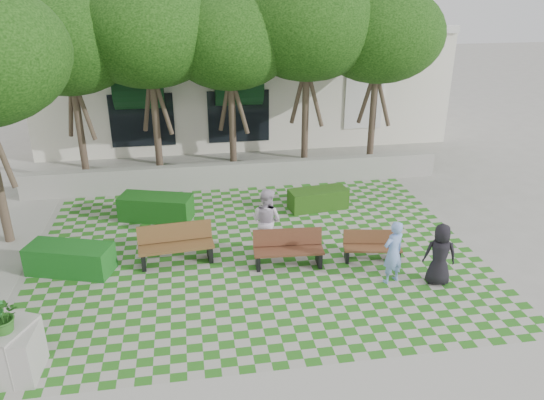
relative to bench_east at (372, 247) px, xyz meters
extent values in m
plane|color=gray|center=(-3.03, -0.22, -0.39)|extent=(90.00, 90.00, 0.00)
plane|color=#2B721E|center=(-3.03, 0.78, -0.38)|extent=(12.00, 12.00, 0.00)
cube|color=#9E9B93|center=(-3.03, 5.98, 0.06)|extent=(15.00, 0.36, 0.90)
cube|color=brown|center=(-0.01, -0.06, 0.00)|extent=(1.60, 0.74, 0.05)
cube|color=brown|center=(0.03, 0.16, 0.23)|extent=(1.53, 0.38, 0.39)
cube|color=black|center=(-0.68, 0.06, -0.20)|extent=(0.16, 0.44, 0.38)
cube|color=black|center=(0.66, -0.18, -0.20)|extent=(0.16, 0.44, 0.38)
cube|color=#522D1C|center=(-2.29, 0.02, 0.07)|extent=(1.87, 0.68, 0.06)
cube|color=#522D1C|center=(-2.28, 0.29, 0.35)|extent=(1.84, 0.25, 0.46)
cube|color=black|center=(-3.11, 0.07, -0.16)|extent=(0.14, 0.52, 0.45)
cube|color=black|center=(-1.48, -0.03, -0.16)|extent=(0.14, 0.52, 0.45)
cube|color=brown|center=(-5.21, 0.67, 0.11)|extent=(2.03, 0.78, 0.07)
cube|color=brown|center=(-5.23, 0.96, 0.40)|extent=(1.99, 0.31, 0.50)
cube|color=black|center=(-6.08, 0.59, -0.15)|extent=(0.16, 0.56, 0.48)
cube|color=black|center=(-4.33, 0.75, -0.15)|extent=(0.16, 0.56, 0.48)
cube|color=#214913|center=(-0.61, 3.58, -0.06)|extent=(1.99, 1.02, 0.67)
cube|color=#124713|center=(-5.85, 3.61, 0.00)|extent=(2.39, 1.52, 0.78)
cube|color=#15501A|center=(-7.93, 0.66, -0.01)|extent=(2.32, 1.48, 0.76)
cube|color=#9E9B93|center=(-8.31, -3.18, 0.10)|extent=(1.03, 1.03, 0.98)
imported|color=#2B6720|center=(-8.31, -3.18, 0.97)|extent=(0.72, 0.63, 0.76)
cube|color=#9E9B93|center=(-8.47, -3.01, 0.13)|extent=(1.36, 1.36, 1.03)
imported|color=#7FA2E8|center=(0.10, -1.15, 0.45)|extent=(0.71, 0.60, 1.67)
imported|color=black|center=(1.23, -1.39, 0.41)|extent=(0.90, 0.72, 1.60)
imported|color=silver|center=(-2.74, 0.97, 0.54)|extent=(1.15, 1.12, 1.86)
cylinder|color=#47382B|center=(-8.53, 7.38, 1.43)|extent=(0.26, 0.26, 3.64)
ellipsoid|color=#1E4C11|center=(-8.53, 7.38, 4.68)|extent=(4.80, 4.80, 3.60)
cylinder|color=#47382B|center=(-5.83, 7.38, 1.51)|extent=(0.26, 0.26, 3.81)
ellipsoid|color=#1E4C11|center=(-5.83, 7.38, 4.91)|extent=(5.00, 5.00, 3.75)
cylinder|color=#47382B|center=(-3.03, 7.38, 1.40)|extent=(0.26, 0.26, 3.58)
ellipsoid|color=#1E4C11|center=(-3.03, 7.38, 4.60)|extent=(4.60, 4.60, 3.45)
cylinder|color=#47382B|center=(-0.23, 7.38, 1.57)|extent=(0.26, 0.26, 3.92)
ellipsoid|color=#1E4C11|center=(-0.23, 7.38, 5.07)|extent=(5.20, 5.20, 3.90)
cylinder|color=#47382B|center=(2.47, 7.38, 1.46)|extent=(0.26, 0.26, 3.70)
ellipsoid|color=#1E4C11|center=(2.47, 7.38, 4.76)|extent=(4.80, 4.80, 3.60)
cube|color=white|center=(-2.03, 13.98, 2.11)|extent=(18.00, 8.00, 5.00)
cube|color=white|center=(-2.03, 9.98, 4.61)|extent=(18.00, 0.30, 0.30)
cube|color=black|center=(2.97, 9.96, 1.81)|extent=(1.40, 0.10, 2.40)
cylinder|color=#0E3517|center=(-6.53, 9.96, 2.61)|extent=(3.00, 1.80, 1.80)
cube|color=black|center=(-6.53, 9.96, 1.21)|extent=(2.60, 0.08, 2.20)
cylinder|color=#0E3517|center=(-2.53, 9.96, 2.61)|extent=(3.00, 1.80, 1.80)
cube|color=black|center=(-2.53, 9.96, 1.21)|extent=(2.60, 0.08, 2.20)
camera|label=1|loc=(-4.73, -12.02, 6.78)|focal=35.00mm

